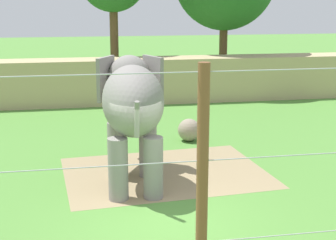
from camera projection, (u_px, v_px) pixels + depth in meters
ground_plane at (165, 219)px, 11.38m from camera, size 120.00×120.00×0.00m
dirt_patch at (165, 172)px, 14.47m from camera, size 6.05×4.65×0.01m
embankment_wall at (116, 81)px, 24.11m from camera, size 36.00×1.80×2.14m
elephant at (132, 104)px, 13.18m from camera, size 1.90×4.50×3.33m
enrichment_ball at (189, 130)px, 17.64m from camera, size 0.80×0.80×0.80m
cable_fence at (195, 176)px, 8.49m from camera, size 10.67×0.21×3.89m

